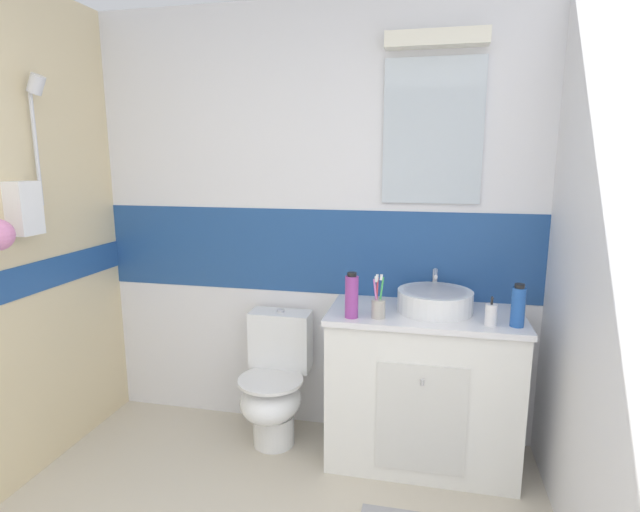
% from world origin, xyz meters
% --- Properties ---
extents(wall_back_tiled, '(3.20, 0.20, 2.50)m').
position_xyz_m(wall_back_tiled, '(0.01, 2.45, 1.26)').
color(wall_back_tiled, white).
rests_on(wall_back_tiled, ground_plane).
extents(vanity_cabinet, '(1.00, 0.52, 0.85)m').
position_xyz_m(vanity_cabinet, '(0.67, 2.15, 0.43)').
color(vanity_cabinet, white).
rests_on(vanity_cabinet, ground_plane).
extents(sink_basin, '(0.39, 0.44, 0.19)m').
position_xyz_m(sink_basin, '(0.72, 2.18, 0.91)').
color(sink_basin, white).
rests_on(sink_basin, vanity_cabinet).
extents(toilet, '(0.37, 0.50, 0.77)m').
position_xyz_m(toilet, '(-0.17, 2.15, 0.36)').
color(toilet, white).
rests_on(toilet, ground_plane).
extents(toothbrush_cup, '(0.07, 0.07, 0.22)m').
position_xyz_m(toothbrush_cup, '(0.44, 2.00, 0.91)').
color(toothbrush_cup, '#B2ADA3').
rests_on(toothbrush_cup, vanity_cabinet).
extents(soap_dispenser, '(0.06, 0.06, 0.14)m').
position_xyz_m(soap_dispenser, '(0.98, 2.00, 0.90)').
color(soap_dispenser, white).
rests_on(soap_dispenser, vanity_cabinet).
extents(mouthwash_bottle, '(0.07, 0.07, 0.21)m').
position_xyz_m(mouthwash_bottle, '(1.10, 2.01, 0.95)').
color(mouthwash_bottle, '#2659B2').
rests_on(mouthwash_bottle, vanity_cabinet).
extents(shampoo_bottle_tall, '(0.07, 0.07, 0.23)m').
position_xyz_m(shampoo_bottle_tall, '(0.31, 1.97, 0.96)').
color(shampoo_bottle_tall, '#993F99').
rests_on(shampoo_bottle_tall, vanity_cabinet).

